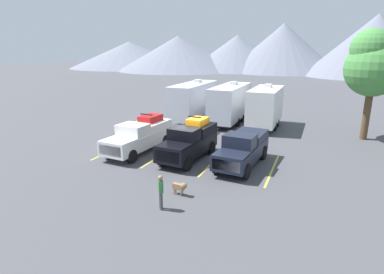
{
  "coord_description": "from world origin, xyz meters",
  "views": [
    {
      "loc": [
        7.83,
        -18.9,
        7.07
      ],
      "look_at": [
        0.0,
        0.42,
        1.2
      ],
      "focal_mm": 29.65,
      "sensor_mm": 36.0,
      "label": 1
    }
  ],
  "objects_px": {
    "pickup_truck_b": "(190,140)",
    "camper_trailer_b": "(230,102)",
    "pickup_truck_a": "(140,135)",
    "pickup_truck_c": "(243,148)",
    "camper_trailer_c": "(265,106)",
    "camper_trailer_a": "(194,100)",
    "person_a": "(161,190)",
    "dog": "(181,187)"
  },
  "relations": [
    {
      "from": "pickup_truck_a",
      "to": "camper_trailer_a",
      "type": "relative_size",
      "value": 0.67
    },
    {
      "from": "camper_trailer_c",
      "to": "person_a",
      "type": "height_order",
      "value": "camper_trailer_c"
    },
    {
      "from": "camper_trailer_b",
      "to": "person_a",
      "type": "height_order",
      "value": "camper_trailer_b"
    },
    {
      "from": "camper_trailer_a",
      "to": "camper_trailer_c",
      "type": "xyz_separation_m",
      "value": [
        7.16,
        -0.46,
        -0.05
      ]
    },
    {
      "from": "camper_trailer_c",
      "to": "dog",
      "type": "distance_m",
      "value": 15.68
    },
    {
      "from": "camper_trailer_b",
      "to": "dog",
      "type": "bearing_deg",
      "value": -82.95
    },
    {
      "from": "camper_trailer_b",
      "to": "camper_trailer_c",
      "type": "bearing_deg",
      "value": -9.92
    },
    {
      "from": "person_a",
      "to": "dog",
      "type": "relative_size",
      "value": 1.86
    },
    {
      "from": "camper_trailer_c",
      "to": "person_a",
      "type": "bearing_deg",
      "value": -95.7
    },
    {
      "from": "pickup_truck_c",
      "to": "camper_trailer_a",
      "type": "bearing_deg",
      "value": 125.16
    },
    {
      "from": "camper_trailer_c",
      "to": "dog",
      "type": "relative_size",
      "value": 8.25
    },
    {
      "from": "dog",
      "to": "pickup_truck_a",
      "type": "bearing_deg",
      "value": 135.81
    },
    {
      "from": "camper_trailer_c",
      "to": "dog",
      "type": "height_order",
      "value": "camper_trailer_c"
    },
    {
      "from": "pickup_truck_a",
      "to": "pickup_truck_b",
      "type": "bearing_deg",
      "value": -1.38
    },
    {
      "from": "pickup_truck_b",
      "to": "camper_trailer_a",
      "type": "bearing_deg",
      "value": 110.45
    },
    {
      "from": "camper_trailer_b",
      "to": "pickup_truck_a",
      "type": "bearing_deg",
      "value": -108.05
    },
    {
      "from": "dog",
      "to": "camper_trailer_b",
      "type": "bearing_deg",
      "value": 97.05
    },
    {
      "from": "pickup_truck_c",
      "to": "camper_trailer_c",
      "type": "bearing_deg",
      "value": 92.16
    },
    {
      "from": "person_a",
      "to": "camper_trailer_a",
      "type": "bearing_deg",
      "value": 107.2
    },
    {
      "from": "pickup_truck_b",
      "to": "camper_trailer_a",
      "type": "relative_size",
      "value": 0.6
    },
    {
      "from": "camper_trailer_a",
      "to": "pickup_truck_c",
      "type": "bearing_deg",
      "value": -54.84
    },
    {
      "from": "pickup_truck_a",
      "to": "pickup_truck_b",
      "type": "relative_size",
      "value": 1.12
    },
    {
      "from": "pickup_truck_c",
      "to": "person_a",
      "type": "xyz_separation_m",
      "value": [
        -2.1,
        -6.9,
        -0.15
      ]
    },
    {
      "from": "camper_trailer_b",
      "to": "dog",
      "type": "xyz_separation_m",
      "value": [
        2.0,
        -16.14,
        -1.6
      ]
    },
    {
      "from": "camper_trailer_b",
      "to": "camper_trailer_c",
      "type": "relative_size",
      "value": 1.19
    },
    {
      "from": "pickup_truck_b",
      "to": "pickup_truck_c",
      "type": "height_order",
      "value": "pickup_truck_b"
    },
    {
      "from": "camper_trailer_a",
      "to": "person_a",
      "type": "bearing_deg",
      "value": -72.8
    },
    {
      "from": "pickup_truck_a",
      "to": "camper_trailer_c",
      "type": "height_order",
      "value": "camper_trailer_c"
    },
    {
      "from": "pickup_truck_c",
      "to": "camper_trailer_a",
      "type": "relative_size",
      "value": 0.62
    },
    {
      "from": "camper_trailer_c",
      "to": "person_a",
      "type": "xyz_separation_m",
      "value": [
        -1.71,
        -17.16,
        -1.11
      ]
    },
    {
      "from": "pickup_truck_c",
      "to": "camper_trailer_c",
      "type": "relative_size",
      "value": 0.77
    },
    {
      "from": "camper_trailer_a",
      "to": "person_a",
      "type": "xyz_separation_m",
      "value": [
        5.45,
        -17.61,
        -1.16
      ]
    },
    {
      "from": "pickup_truck_a",
      "to": "camper_trailer_c",
      "type": "relative_size",
      "value": 0.83
    },
    {
      "from": "pickup_truck_c",
      "to": "camper_trailer_a",
      "type": "xyz_separation_m",
      "value": [
        -7.55,
        10.72,
        1.0
      ]
    },
    {
      "from": "camper_trailer_c",
      "to": "person_a",
      "type": "distance_m",
      "value": 17.28
    },
    {
      "from": "camper_trailer_a",
      "to": "dog",
      "type": "relative_size",
      "value": 10.17
    },
    {
      "from": "pickup_truck_a",
      "to": "person_a",
      "type": "relative_size",
      "value": 3.67
    },
    {
      "from": "pickup_truck_a",
      "to": "dog",
      "type": "distance_m",
      "value": 7.72
    },
    {
      "from": "dog",
      "to": "pickup_truck_b",
      "type": "bearing_deg",
      "value": 107.96
    },
    {
      "from": "pickup_truck_a",
      "to": "camper_trailer_c",
      "type": "bearing_deg",
      "value": 55.61
    },
    {
      "from": "camper_trailer_b",
      "to": "pickup_truck_c",
      "type": "bearing_deg",
      "value": -70.54
    },
    {
      "from": "pickup_truck_b",
      "to": "camper_trailer_b",
      "type": "relative_size",
      "value": 0.63
    }
  ]
}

